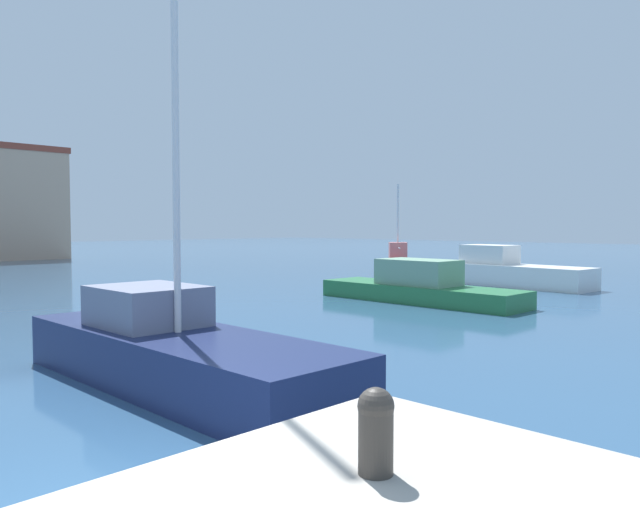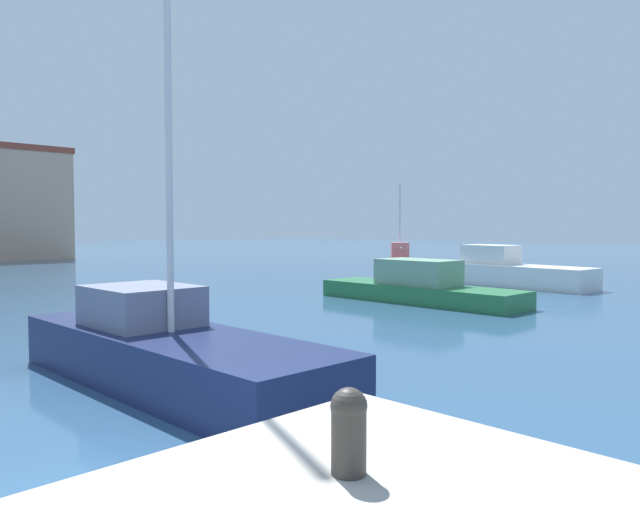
{
  "view_description": "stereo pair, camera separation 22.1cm",
  "coord_description": "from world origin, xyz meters",
  "px_view_note": "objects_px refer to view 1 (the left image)",
  "views": [
    {
      "loc": [
        -2.41,
        -5.01,
        2.77
      ],
      "look_at": [
        14.53,
        11.66,
        1.59
      ],
      "focal_mm": 34.08,
      "sensor_mm": 36.0,
      "label": 1
    },
    {
      "loc": [
        -2.25,
        -5.17,
        2.77
      ],
      "look_at": [
        14.53,
        11.66,
        1.59
      ],
      "focal_mm": 34.08,
      "sensor_mm": 36.0,
      "label": 2
    }
  ],
  "objects_px": {
    "mooring_bollard": "(376,427)",
    "motorboat_white_distant_north": "(505,271)",
    "motorboat_green_behind_lamppost": "(419,287)",
    "sailboat_navy_distant_east": "(174,349)",
    "sailboat_red_near_pier": "(398,263)"
  },
  "relations": [
    {
      "from": "mooring_bollard",
      "to": "motorboat_white_distant_north",
      "type": "relative_size",
      "value": 0.08
    },
    {
      "from": "motorboat_white_distant_north",
      "to": "motorboat_green_behind_lamppost",
      "type": "bearing_deg",
      "value": -174.64
    },
    {
      "from": "sailboat_navy_distant_east",
      "to": "motorboat_white_distant_north",
      "type": "relative_size",
      "value": 1.51
    },
    {
      "from": "sailboat_navy_distant_east",
      "to": "mooring_bollard",
      "type": "bearing_deg",
      "value": -110.89
    },
    {
      "from": "motorboat_green_behind_lamppost",
      "to": "sailboat_red_near_pier",
      "type": "bearing_deg",
      "value": 40.58
    },
    {
      "from": "sailboat_red_near_pier",
      "to": "motorboat_white_distant_north",
      "type": "bearing_deg",
      "value": -107.06
    },
    {
      "from": "mooring_bollard",
      "to": "sailboat_navy_distant_east",
      "type": "distance_m",
      "value": 7.06
    },
    {
      "from": "motorboat_green_behind_lamppost",
      "to": "motorboat_white_distant_north",
      "type": "bearing_deg",
      "value": 5.36
    },
    {
      "from": "mooring_bollard",
      "to": "sailboat_navy_distant_east",
      "type": "xyz_separation_m",
      "value": [
        2.5,
        6.56,
        -0.77
      ]
    },
    {
      "from": "mooring_bollard",
      "to": "motorboat_green_behind_lamppost",
      "type": "height_order",
      "value": "mooring_bollard"
    },
    {
      "from": "sailboat_navy_distant_east",
      "to": "motorboat_green_behind_lamppost",
      "type": "distance_m",
      "value": 13.08
    },
    {
      "from": "motorboat_white_distant_north",
      "to": "motorboat_green_behind_lamppost",
      "type": "height_order",
      "value": "motorboat_white_distant_north"
    },
    {
      "from": "mooring_bollard",
      "to": "motorboat_green_behind_lamppost",
      "type": "relative_size",
      "value": 0.07
    },
    {
      "from": "mooring_bollard",
      "to": "motorboat_green_behind_lamppost",
      "type": "bearing_deg",
      "value": 34.3
    },
    {
      "from": "sailboat_red_near_pier",
      "to": "motorboat_green_behind_lamppost",
      "type": "bearing_deg",
      "value": -139.42
    }
  ]
}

